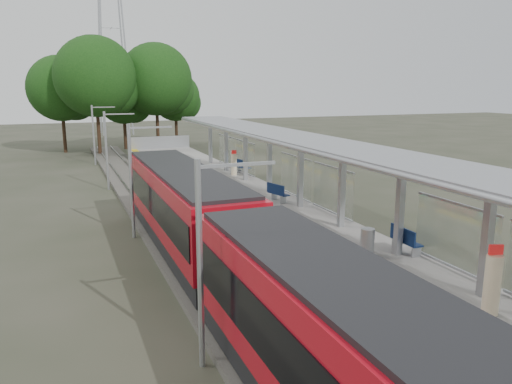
{
  "coord_description": "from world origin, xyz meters",
  "views": [
    {
      "loc": [
        -9.32,
        -4.36,
        7.09
      ],
      "look_at": [
        -1.04,
        16.48,
        2.3
      ],
      "focal_mm": 35.0,
      "sensor_mm": 36.0,
      "label": 1
    }
  ],
  "objects_px": {
    "bench_mid": "(277,192)",
    "litter_bin": "(367,242)",
    "train": "(237,254)",
    "info_pillar_near": "(492,284)",
    "bench_far": "(241,166)",
    "info_pillar_far": "(234,164)",
    "bench_near": "(405,239)"
  },
  "relations": [
    {
      "from": "bench_far",
      "to": "litter_bin",
      "type": "xyz_separation_m",
      "value": [
        -1.78,
        -18.21,
        -0.01
      ]
    },
    {
      "from": "bench_mid",
      "to": "info_pillar_near",
      "type": "relative_size",
      "value": 0.75
    },
    {
      "from": "litter_bin",
      "to": "train",
      "type": "bearing_deg",
      "value": -170.03
    },
    {
      "from": "bench_far",
      "to": "info_pillar_far",
      "type": "xyz_separation_m",
      "value": [
        -0.71,
        -0.45,
        0.22
      ]
    },
    {
      "from": "train",
      "to": "info_pillar_near",
      "type": "xyz_separation_m",
      "value": [
        5.78,
        -4.28,
        -0.2
      ]
    },
    {
      "from": "train",
      "to": "bench_near",
      "type": "distance_m",
      "value": 6.9
    },
    {
      "from": "bench_mid",
      "to": "bench_far",
      "type": "distance_m",
      "value": 9.08
    },
    {
      "from": "info_pillar_near",
      "to": "litter_bin",
      "type": "bearing_deg",
      "value": 113.52
    },
    {
      "from": "bench_mid",
      "to": "litter_bin",
      "type": "height_order",
      "value": "litter_bin"
    },
    {
      "from": "bench_far",
      "to": "litter_bin",
      "type": "bearing_deg",
      "value": -114.56
    },
    {
      "from": "bench_mid",
      "to": "bench_far",
      "type": "height_order",
      "value": "bench_far"
    },
    {
      "from": "bench_far",
      "to": "info_pillar_far",
      "type": "distance_m",
      "value": 0.87
    },
    {
      "from": "info_pillar_near",
      "to": "train",
      "type": "bearing_deg",
      "value": 162.15
    },
    {
      "from": "info_pillar_far",
      "to": "info_pillar_near",
      "type": "bearing_deg",
      "value": -79.22
    },
    {
      "from": "info_pillar_far",
      "to": "bench_far",
      "type": "bearing_deg",
      "value": 44.96
    },
    {
      "from": "bench_near",
      "to": "info_pillar_far",
      "type": "distance_m",
      "value": 17.97
    },
    {
      "from": "bench_far",
      "to": "train",
      "type": "bearing_deg",
      "value": -129.37
    },
    {
      "from": "bench_far",
      "to": "info_pillar_near",
      "type": "bearing_deg",
      "value": -112.26
    },
    {
      "from": "train",
      "to": "bench_mid",
      "type": "relative_size",
      "value": 18.81
    },
    {
      "from": "train",
      "to": "bench_mid",
      "type": "height_order",
      "value": "train"
    },
    {
      "from": "train",
      "to": "info_pillar_far",
      "type": "xyz_separation_m",
      "value": [
        6.4,
        18.7,
        -0.3
      ]
    },
    {
      "from": "bench_mid",
      "to": "train",
      "type": "bearing_deg",
      "value": -135.27
    },
    {
      "from": "bench_far",
      "to": "litter_bin",
      "type": "height_order",
      "value": "litter_bin"
    },
    {
      "from": "train",
      "to": "bench_mid",
      "type": "bearing_deg",
      "value": 59.95
    },
    {
      "from": "info_pillar_near",
      "to": "litter_bin",
      "type": "relative_size",
      "value": 1.9
    },
    {
      "from": "bench_near",
      "to": "info_pillar_far",
      "type": "bearing_deg",
      "value": 92.51
    },
    {
      "from": "bench_near",
      "to": "bench_far",
      "type": "bearing_deg",
      "value": 90.27
    },
    {
      "from": "bench_near",
      "to": "bench_mid",
      "type": "relative_size",
      "value": 0.98
    },
    {
      "from": "bench_far",
      "to": "litter_bin",
      "type": "relative_size",
      "value": 1.48
    },
    {
      "from": "info_pillar_far",
      "to": "bench_near",
      "type": "bearing_deg",
      "value": -76.26
    },
    {
      "from": "bench_near",
      "to": "bench_far",
      "type": "relative_size",
      "value": 0.95
    },
    {
      "from": "info_pillar_far",
      "to": "train",
      "type": "bearing_deg",
      "value": -96.56
    }
  ]
}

